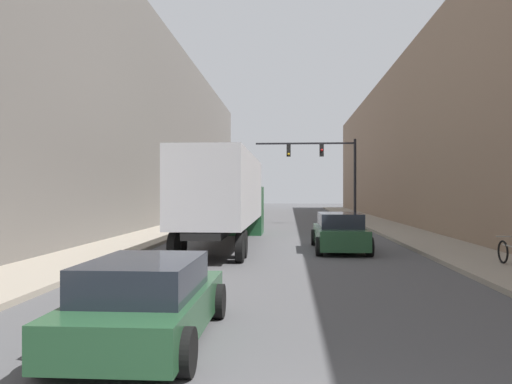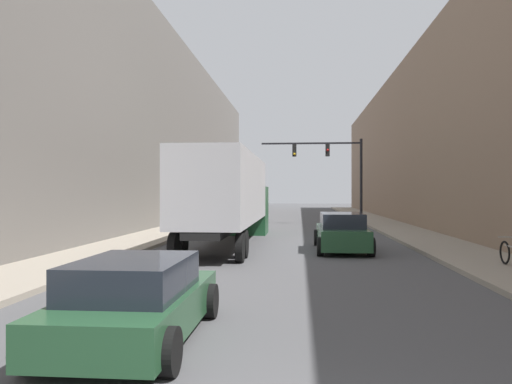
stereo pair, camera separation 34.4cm
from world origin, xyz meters
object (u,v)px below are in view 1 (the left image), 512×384
object	(u,v)px
traffic_signal_gantry	(330,165)
parked_bicycle	(511,253)
suv_car	(339,232)
semi_truck	(227,195)
sedan_car	(147,301)

from	to	relation	value
traffic_signal_gantry	parked_bicycle	size ratio (longest dim) A/B	4.02
parked_bicycle	suv_car	bearing A→B (deg)	132.46
traffic_signal_gantry	suv_car	bearing A→B (deg)	-93.41
semi_truck	suv_car	world-z (taller)	semi_truck
suv_car	traffic_signal_gantry	bearing A→B (deg)	86.59
semi_truck	parked_bicycle	size ratio (longest dim) A/B	7.71
sedan_car	traffic_signal_gantry	size ratio (longest dim) A/B	0.58
suv_car	traffic_signal_gantry	world-z (taller)	traffic_signal_gantry
traffic_signal_gantry	parked_bicycle	world-z (taller)	traffic_signal_gantry
semi_truck	parked_bicycle	xyz separation A→B (m)	(9.38, -6.97, -1.69)
sedan_car	parked_bicycle	bearing A→B (deg)	40.59
semi_truck	sedan_car	bearing A→B (deg)	-87.93
suv_car	parked_bicycle	xyz separation A→B (m)	(4.58, -5.01, -0.20)
semi_truck	traffic_signal_gantry	world-z (taller)	traffic_signal_gantry
sedan_car	parked_bicycle	distance (m)	11.66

